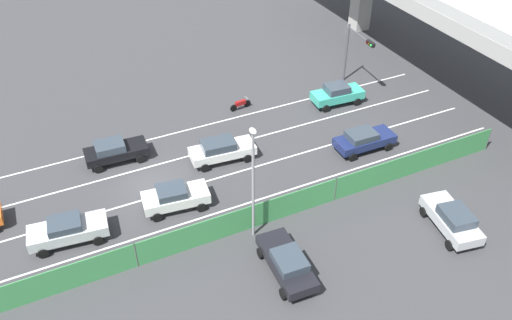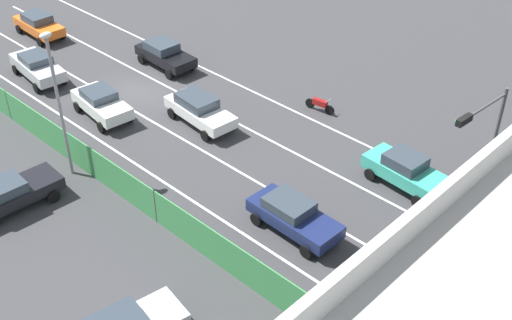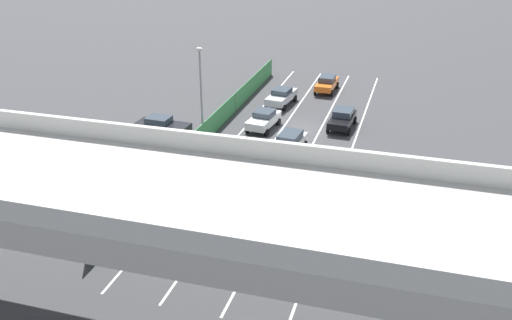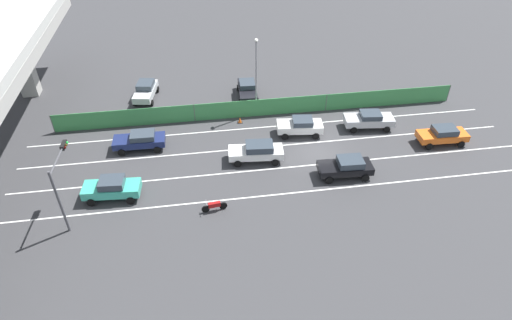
# 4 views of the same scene
# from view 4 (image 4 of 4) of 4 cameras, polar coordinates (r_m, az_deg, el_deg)

# --- Properties ---
(ground_plane) EXTENTS (300.00, 300.00, 0.00)m
(ground_plane) POSITION_cam_4_polar(r_m,az_deg,el_deg) (39.05, 8.09, 0.92)
(ground_plane) COLOR #38383A
(lane_line_left_edge) EXTENTS (0.14, 43.80, 0.01)m
(lane_line_left_edge) POSITION_cam_4_polar(r_m,az_deg,el_deg) (34.48, 3.99, -4.40)
(lane_line_left_edge) COLOR silver
(lane_line_left_edge) RESTS_ON ground
(lane_line_mid_left) EXTENTS (0.14, 43.80, 0.01)m
(lane_line_mid_left) POSITION_cam_4_polar(r_m,az_deg,el_deg) (36.94, 2.93, -1.09)
(lane_line_mid_left) COLOR silver
(lane_line_mid_left) RESTS_ON ground
(lane_line_mid_right) EXTENTS (0.14, 43.80, 0.01)m
(lane_line_mid_right) POSITION_cam_4_polar(r_m,az_deg,el_deg) (39.52, 2.01, 1.80)
(lane_line_mid_right) COLOR silver
(lane_line_mid_right) RESTS_ON ground
(lane_line_right_edge) EXTENTS (0.14, 43.80, 0.01)m
(lane_line_right_edge) POSITION_cam_4_polar(r_m,az_deg,el_deg) (42.20, 1.21, 4.34)
(lane_line_right_edge) COLOR silver
(lane_line_right_edge) RESTS_ON ground
(green_fence) EXTENTS (0.10, 39.90, 1.83)m
(green_fence) POSITION_cam_4_polar(r_m,az_deg,el_deg) (43.56, 0.73, 6.88)
(green_fence) COLOR #3D8E4C
(green_fence) RESTS_ON ground
(car_sedan_white) EXTENTS (2.33, 4.82, 1.68)m
(car_sedan_white) POSITION_cam_4_polar(r_m,az_deg,el_deg) (37.30, 0.10, 1.18)
(car_sedan_white) COLOR white
(car_sedan_white) RESTS_ON ground
(car_hatchback_white) EXTENTS (2.43, 4.41, 1.65)m
(car_hatchback_white) POSITION_cam_4_polar(r_m,az_deg,el_deg) (40.90, 5.81, 4.49)
(car_hatchback_white) COLOR silver
(car_hatchback_white) RESTS_ON ground
(car_sedan_navy) EXTENTS (2.10, 4.58, 1.59)m
(car_sedan_navy) POSITION_cam_4_polar(r_m,az_deg,el_deg) (40.11, -14.92, 2.56)
(car_sedan_navy) COLOR navy
(car_sedan_navy) RESTS_ON ground
(car_taxi_orange) EXTENTS (2.08, 4.48, 1.64)m
(car_taxi_orange) POSITION_cam_4_polar(r_m,az_deg,el_deg) (42.92, 23.25, 3.07)
(car_taxi_orange) COLOR orange
(car_taxi_orange) RESTS_ON ground
(car_taxi_teal) EXTENTS (2.23, 4.44, 1.75)m
(car_taxi_teal) POSITION_cam_4_polar(r_m,az_deg,el_deg) (35.26, -18.35, -3.47)
(car_taxi_teal) COLOR teal
(car_taxi_teal) RESTS_ON ground
(car_sedan_silver) EXTENTS (2.44, 4.80, 1.64)m
(car_sedan_silver) POSITION_cam_4_polar(r_m,az_deg,el_deg) (43.02, 14.57, 5.16)
(car_sedan_silver) COLOR #B7BABC
(car_sedan_silver) RESTS_ON ground
(car_sedan_black) EXTENTS (2.22, 4.50, 1.63)m
(car_sedan_black) POSITION_cam_4_polar(r_m,az_deg,el_deg) (36.38, 11.74, -0.83)
(car_sedan_black) COLOR black
(car_sedan_black) RESTS_ON ground
(motorcycle) EXTENTS (0.60, 1.95, 0.93)m
(motorcycle) POSITION_cam_4_polar(r_m,az_deg,el_deg) (32.83, -5.48, -5.99)
(motorcycle) COLOR black
(motorcycle) RESTS_ON ground
(parked_sedan_dark) EXTENTS (4.79, 2.27, 1.61)m
(parked_sedan_dark) POSITION_cam_4_polar(r_m,az_deg,el_deg) (47.05, -1.14, 9.26)
(parked_sedan_dark) COLOR black
(parked_sedan_dark) RESTS_ON ground
(parked_wagon_silver) EXTENTS (4.66, 2.64, 1.73)m
(parked_wagon_silver) POSITION_cam_4_polar(r_m,az_deg,el_deg) (48.16, -14.25, 8.85)
(parked_wagon_silver) COLOR #B2B5B7
(parked_wagon_silver) RESTS_ON ground
(traffic_light) EXTENTS (3.99, 0.58, 5.35)m
(traffic_light) POSITION_cam_4_polar(r_m,az_deg,el_deg) (32.86, -24.18, -1.95)
(traffic_light) COLOR #47474C
(traffic_light) RESTS_ON ground
(street_lamp) EXTENTS (0.60, 0.36, 7.81)m
(street_lamp) POSITION_cam_4_polar(r_m,az_deg,el_deg) (42.23, 0.02, 11.64)
(street_lamp) COLOR gray
(street_lamp) RESTS_ON ground
(traffic_cone) EXTENTS (0.47, 0.47, 0.58)m
(traffic_cone) POSITION_cam_4_polar(r_m,az_deg,el_deg) (42.78, -2.12, 5.23)
(traffic_cone) COLOR orange
(traffic_cone) RESTS_ON ground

